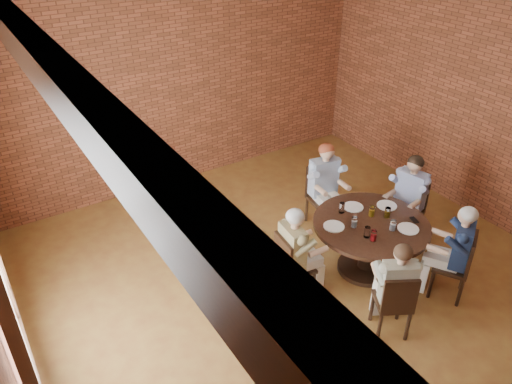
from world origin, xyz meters
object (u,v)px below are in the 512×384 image
diner_a (407,199)px  diner_e (455,252)px  chair_d (395,303)px  chair_a (409,206)px  chair_e (459,264)px  dining_table (369,237)px  diner_b (325,187)px  diner_d (395,289)px  chair_b (321,193)px  diner_c (296,254)px  smartphone (414,220)px  chair_c (290,265)px

diner_a → diner_e: diner_a is taller
chair_d → diner_e: (1.08, 0.12, 0.15)m
chair_a → chair_e: chair_a is taller
diner_a → chair_d: size_ratio=1.48×
dining_table → chair_a: size_ratio=1.58×
dining_table → diner_b: bearing=81.2°
dining_table → diner_d: (-0.51, -0.92, 0.09)m
chair_b → diner_b: 0.17m
diner_c → smartphone: (1.56, -0.36, 0.12)m
diner_a → dining_table: bearing=-90.0°
dining_table → chair_a: (1.00, 0.27, -0.03)m
chair_d → diner_d: (0.03, 0.06, 0.13)m
chair_c → dining_table: bearing=-90.0°
diner_e → diner_c: bearing=-63.1°
chair_b → smartphone: bearing=-69.2°
diner_c → chair_d: 1.23m
chair_c → chair_d: bearing=-145.1°
chair_e → diner_b: bearing=-110.5°
chair_b → diner_d: bearing=-99.4°
chair_a → chair_e: bearing=-34.7°
dining_table → chair_e: size_ratio=1.61×
diner_c → chair_e: size_ratio=1.40×
chair_d → dining_table: bearing=-90.0°
diner_b → smartphone: diner_b is taller
dining_table → chair_b: size_ratio=1.57×
diner_c → chair_e: (1.64, -1.05, -0.14)m
diner_d → chair_c: bearing=-29.6°
chair_b → chair_d: (-0.73, -2.18, -0.02)m
chair_d → chair_e: chair_e is taller
diner_c → chair_a: bearing=-79.5°
diner_b → smartphone: (0.32, -1.36, 0.10)m
chair_d → chair_a: bearing=-112.0°
chair_a → diner_c: diner_c is taller
chair_d → diner_d: 0.15m
diner_d → chair_e: (1.08, -0.01, -0.12)m
diner_c → chair_d: size_ratio=1.44×
dining_table → diner_b: 1.14m
chair_c → smartphone: chair_c is taller
diner_b → diner_c: size_ratio=1.04×
diner_b → chair_c: (-1.32, -0.99, -0.16)m
diner_b → chair_c: size_ratio=1.46×
diner_e → smartphone: diner_e is taller
chair_b → chair_e: (0.38, -2.13, -0.01)m
chair_d → smartphone: bearing=-115.5°
chair_c → chair_e: (1.72, -1.06, 0.00)m
chair_c → diner_e: size_ratio=0.71×
diner_e → chair_d: bearing=-25.3°
chair_e → diner_e: (-0.04, 0.07, 0.14)m
chair_a → chair_d: 1.99m
dining_table → smartphone: smartphone is taller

